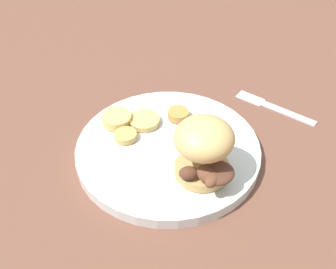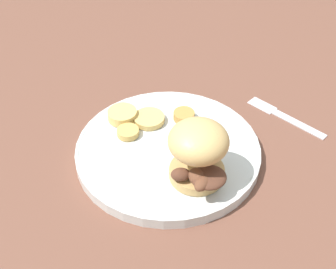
% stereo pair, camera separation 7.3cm
% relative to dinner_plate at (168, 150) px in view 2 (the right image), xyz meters
% --- Properties ---
extents(ground_plane, '(4.00, 4.00, 0.00)m').
position_rel_dinner_plate_xyz_m(ground_plane, '(0.00, 0.00, -0.01)').
color(ground_plane, brown).
extents(dinner_plate, '(0.30, 0.30, 0.02)m').
position_rel_dinner_plate_xyz_m(dinner_plate, '(0.00, 0.00, 0.00)').
color(dinner_plate, silver).
rests_on(dinner_plate, ground_plane).
extents(sandwich, '(0.11, 0.09, 0.10)m').
position_rel_dinner_plate_xyz_m(sandwich, '(0.08, 0.02, 0.06)').
color(sandwich, tan).
rests_on(sandwich, dinner_plate).
extents(potato_round_0, '(0.05, 0.05, 0.01)m').
position_rel_dinner_plate_xyz_m(potato_round_0, '(-0.07, -0.01, 0.01)').
color(potato_round_0, '#DBB766').
rests_on(potato_round_0, dinner_plate).
extents(potato_round_1, '(0.04, 0.04, 0.01)m').
position_rel_dinner_plate_xyz_m(potato_round_1, '(-0.05, -0.05, 0.01)').
color(potato_round_1, tan).
rests_on(potato_round_1, dinner_plate).
extents(potato_round_2, '(0.04, 0.04, 0.01)m').
position_rel_dinner_plate_xyz_m(potato_round_2, '(-0.06, 0.05, 0.02)').
color(potato_round_2, '#BC8942').
rests_on(potato_round_2, dinner_plate).
extents(potato_round_3, '(0.05, 0.05, 0.02)m').
position_rel_dinner_plate_xyz_m(potato_round_3, '(-0.09, -0.05, 0.02)').
color(potato_round_3, '#DBB766').
rests_on(potato_round_3, dinner_plate).
extents(fork, '(0.15, 0.09, 0.00)m').
position_rel_dinner_plate_xyz_m(fork, '(-0.02, 0.23, -0.01)').
color(fork, silver).
rests_on(fork, ground_plane).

